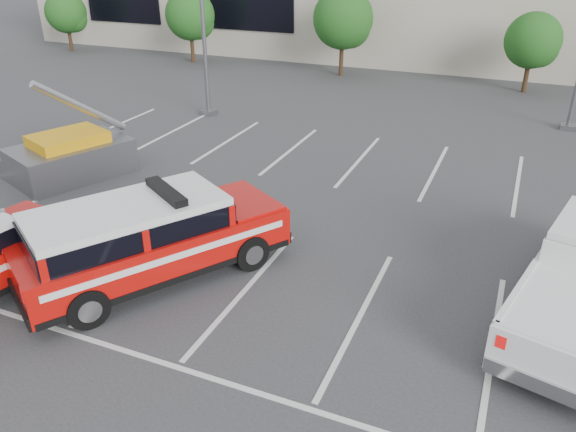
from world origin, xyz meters
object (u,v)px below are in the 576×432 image
at_px(tree_far_left, 68,14).
at_px(utility_rig, 67,157).
at_px(tree_left, 192,17).
at_px(tree_mid_right, 534,43).
at_px(fire_chief_suv, 150,244).
at_px(tree_mid_left, 345,21).

height_order(tree_far_left, utility_rig, tree_far_left).
bearing_deg(tree_left, tree_far_left, -180.00).
xyz_separation_m(tree_left, tree_mid_right, (20.00, -0.00, -0.27)).
relative_size(fire_chief_suv, utility_rig, 1.45).
height_order(tree_mid_left, fire_chief_suv, tree_mid_left).
bearing_deg(tree_mid_right, utility_rig, -126.85).
distance_m(tree_far_left, fire_chief_suv, 31.90).
height_order(tree_mid_right, fire_chief_suv, tree_mid_right).
bearing_deg(tree_far_left, tree_mid_left, 0.00).
distance_m(tree_far_left, utility_rig, 24.55).
distance_m(tree_left, tree_mid_right, 20.00).
distance_m(tree_far_left, tree_left, 10.00).
distance_m(fire_chief_suv, utility_rig, 7.57).
bearing_deg(utility_rig, tree_mid_left, 100.08).
xyz_separation_m(tree_far_left, utility_rig, (16.32, -18.25, -1.84)).
xyz_separation_m(tree_far_left, fire_chief_suv, (22.65, -22.41, -1.62)).
distance_m(tree_left, utility_rig, 19.43).
distance_m(tree_mid_left, utility_rig, 18.77).
bearing_deg(utility_rig, fire_chief_suv, -11.81).
bearing_deg(tree_mid_left, fire_chief_suv, -83.26).
bearing_deg(tree_mid_right, tree_left, 180.00).
xyz_separation_m(tree_mid_left, fire_chief_suv, (2.65, -22.41, -2.16)).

